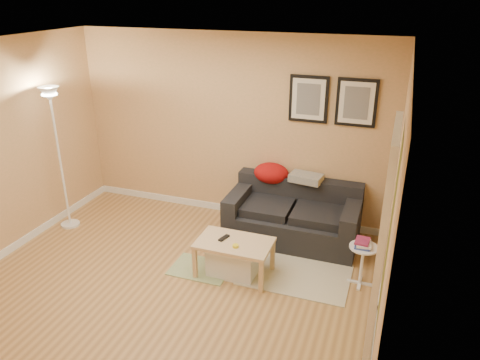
{
  "coord_description": "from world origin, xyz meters",
  "views": [
    {
      "loc": [
        2.2,
        -3.79,
        3.13
      ],
      "look_at": [
        0.55,
        0.85,
        1.05
      ],
      "focal_mm": 34.43,
      "sensor_mm": 36.0,
      "label": 1
    }
  ],
  "objects_px": {
    "book_stack": "(363,243)",
    "storage_bin": "(234,260)",
    "side_table": "(362,265)",
    "coffee_table": "(234,258)",
    "floor_lamp": "(61,164)",
    "sofa": "(293,213)"
  },
  "relations": [
    {
      "from": "floor_lamp",
      "to": "storage_bin",
      "type": "bearing_deg",
      "value": -7.04
    },
    {
      "from": "coffee_table",
      "to": "storage_bin",
      "type": "distance_m",
      "value": 0.05
    },
    {
      "from": "sofa",
      "to": "coffee_table",
      "type": "xyz_separation_m",
      "value": [
        -0.44,
        -1.03,
        -0.16
      ]
    },
    {
      "from": "sofa",
      "to": "coffee_table",
      "type": "height_order",
      "value": "sofa"
    },
    {
      "from": "sofa",
      "to": "floor_lamp",
      "type": "height_order",
      "value": "floor_lamp"
    },
    {
      "from": "floor_lamp",
      "to": "sofa",
      "type": "bearing_deg",
      "value": 12.84
    },
    {
      "from": "storage_bin",
      "to": "book_stack",
      "type": "relative_size",
      "value": 2.59
    },
    {
      "from": "book_stack",
      "to": "side_table",
      "type": "bearing_deg",
      "value": -35.31
    },
    {
      "from": "sofa",
      "to": "book_stack",
      "type": "relative_size",
      "value": 7.68
    },
    {
      "from": "storage_bin",
      "to": "side_table",
      "type": "distance_m",
      "value": 1.46
    },
    {
      "from": "sofa",
      "to": "floor_lamp",
      "type": "xyz_separation_m",
      "value": [
        -3.05,
        -0.69,
        0.56
      ]
    },
    {
      "from": "storage_bin",
      "to": "floor_lamp",
      "type": "xyz_separation_m",
      "value": [
        -2.59,
        0.32,
        0.76
      ]
    },
    {
      "from": "floor_lamp",
      "to": "coffee_table",
      "type": "bearing_deg",
      "value": -7.39
    },
    {
      "from": "coffee_table",
      "to": "storage_bin",
      "type": "xyz_separation_m",
      "value": [
        -0.02,
        0.02,
        -0.04
      ]
    },
    {
      "from": "storage_bin",
      "to": "floor_lamp",
      "type": "height_order",
      "value": "floor_lamp"
    },
    {
      "from": "side_table",
      "to": "book_stack",
      "type": "height_order",
      "value": "book_stack"
    },
    {
      "from": "book_stack",
      "to": "storage_bin",
      "type": "bearing_deg",
      "value": -159.99
    },
    {
      "from": "coffee_table",
      "to": "floor_lamp",
      "type": "relative_size",
      "value": 0.44
    },
    {
      "from": "book_stack",
      "to": "floor_lamp",
      "type": "xyz_separation_m",
      "value": [
        -4.0,
        0.03,
        0.41
      ]
    },
    {
      "from": "storage_bin",
      "to": "side_table",
      "type": "bearing_deg",
      "value": 10.71
    },
    {
      "from": "storage_bin",
      "to": "side_table",
      "type": "xyz_separation_m",
      "value": [
        1.43,
        0.27,
        0.07
      ]
    },
    {
      "from": "side_table",
      "to": "storage_bin",
      "type": "bearing_deg",
      "value": -169.29
    }
  ]
}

